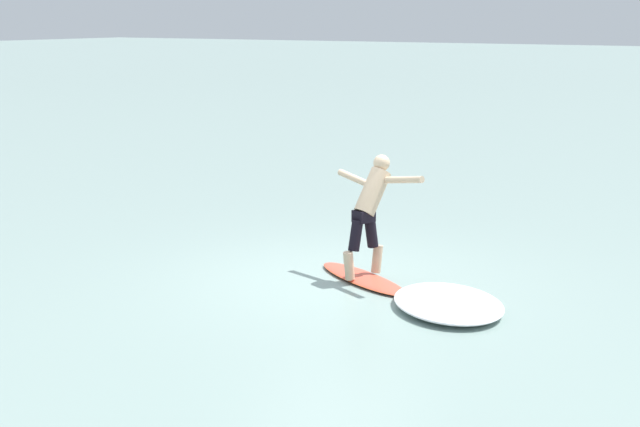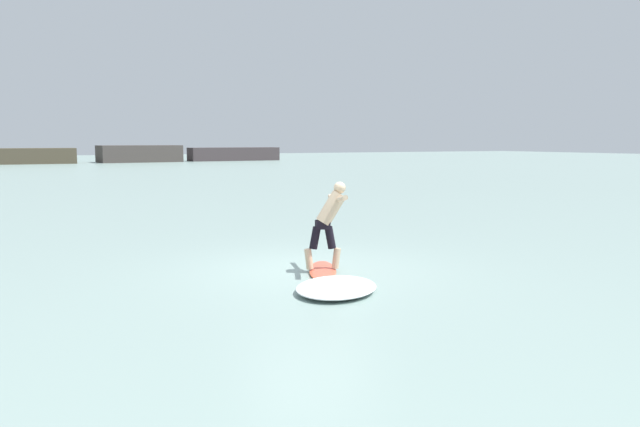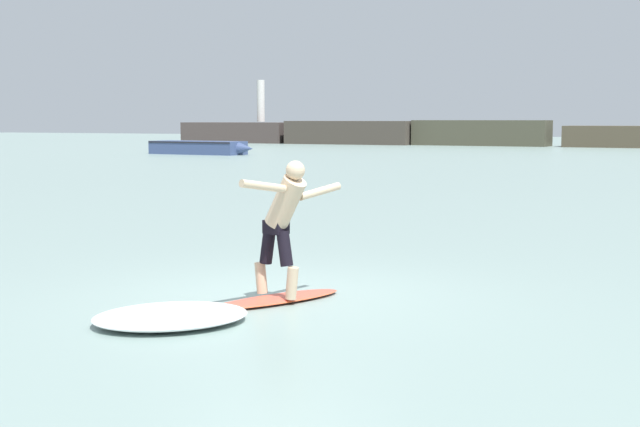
% 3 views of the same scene
% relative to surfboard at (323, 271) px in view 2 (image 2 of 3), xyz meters
% --- Properties ---
extents(ground_plane, '(200.00, 200.00, 0.00)m').
position_rel_surfboard_xyz_m(ground_plane, '(-0.07, 0.37, -0.03)').
color(ground_plane, gray).
extents(surfboard, '(1.27, 1.93, 0.20)m').
position_rel_surfboard_xyz_m(surfboard, '(0.00, 0.00, 0.00)').
color(surfboard, '#E2543D').
rests_on(surfboard, ground).
extents(surfer, '(0.91, 1.53, 1.62)m').
position_rel_surfboard_xyz_m(surfer, '(0.14, -0.01, 0.99)').
color(surfer, '#C9AB88').
rests_on(surfer, surfboard).
extents(wave_foam_at_tail, '(2.06, 2.07, 0.16)m').
position_rel_surfboard_xyz_m(wave_foam_at_tail, '(-0.49, -1.43, 0.05)').
color(wave_foam_at_tail, white).
rests_on(wave_foam_at_tail, ground).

